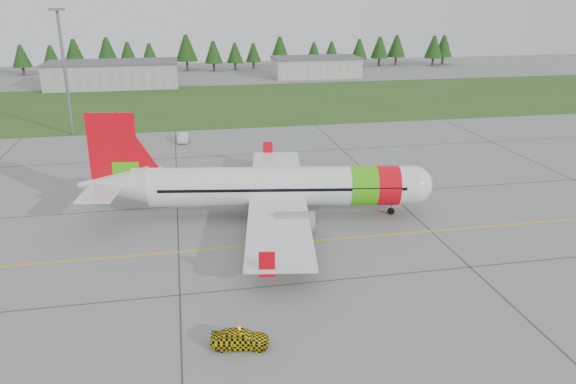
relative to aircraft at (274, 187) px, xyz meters
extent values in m
plane|color=gray|center=(4.77, -15.25, -3.26)|extent=(320.00, 320.00, 0.00)
cylinder|color=white|center=(0.90, -0.15, 0.05)|extent=(28.06, 8.58, 4.16)
sphere|color=white|center=(14.60, -2.38, 0.05)|extent=(4.16, 4.16, 4.16)
cone|color=white|center=(-16.49, 2.69, 0.42)|extent=(8.05, 5.31, 4.16)
cube|color=black|center=(14.91, -2.43, 0.42)|extent=(2.13, 3.01, 0.60)
cylinder|color=#44C10E|center=(9.33, -1.52, 0.05)|extent=(3.42, 4.64, 4.24)
cylinder|color=red|center=(11.86, -1.94, 0.05)|extent=(3.00, 4.57, 4.24)
cube|color=white|center=(0.37, -0.06, -1.13)|extent=(11.30, 34.66, 0.38)
cube|color=red|center=(2.05, 16.86, -0.54)|extent=(1.30, 0.40, 2.14)
cube|color=red|center=(-3.42, -16.64, -0.54)|extent=(1.30, 0.40, 2.14)
cylinder|color=gray|center=(2.90, 5.48, -1.72)|extent=(4.15, 2.83, 2.24)
cylinder|color=gray|center=(1.01, -6.11, -1.72)|extent=(4.15, 2.83, 2.24)
cube|color=red|center=(-16.28, 2.66, 4.00)|extent=(4.91, 1.17, 8.11)
cube|color=#44C10E|center=(-15.12, 2.47, 1.65)|extent=(2.81, 0.89, 2.56)
cube|color=white|center=(-17.01, 2.78, 0.69)|extent=(5.35, 12.67, 0.23)
cylinder|color=slate|center=(12.49, -2.04, -2.52)|extent=(0.19, 0.19, 1.49)
cylinder|color=black|center=(12.49, -2.04, -2.90)|extent=(0.76, 0.41, 0.73)
cylinder|color=slate|center=(-0.20, 3.06, -2.25)|extent=(0.23, 0.23, 2.03)
cylinder|color=black|center=(-0.62, 3.13, -2.71)|extent=(1.17, 0.65, 1.11)
cylinder|color=slate|center=(-1.16, -2.84, -2.25)|extent=(0.23, 0.23, 2.03)
cylinder|color=black|center=(-1.58, -2.77, -2.71)|extent=(1.17, 0.65, 1.11)
imported|color=yellow|center=(-6.31, -23.03, -1.29)|extent=(1.62, 1.81, 3.95)
imported|color=silver|center=(-8.99, 34.19, -1.06)|extent=(1.65, 1.57, 4.40)
cube|color=#30561E|center=(4.77, 66.75, -3.25)|extent=(320.00, 50.00, 0.03)
cube|color=gold|center=(4.77, -7.25, -3.25)|extent=(120.00, 0.25, 0.02)
cube|color=#A8A8A3|center=(-25.23, 94.75, -0.26)|extent=(32.00, 14.00, 6.00)
cube|color=#A8A8A3|center=(29.77, 102.75, -0.66)|extent=(24.00, 12.00, 5.20)
cylinder|color=slate|center=(-27.23, 42.75, 6.74)|extent=(0.50, 0.50, 20.00)
camera|label=1|loc=(-9.35, -55.35, 19.33)|focal=35.00mm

